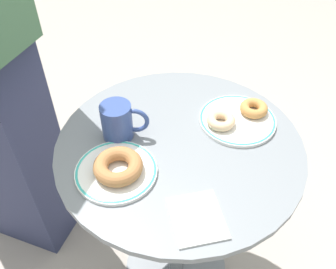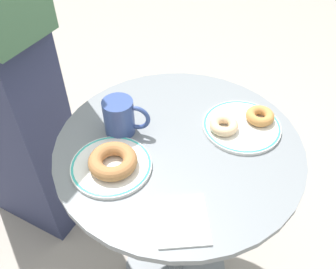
# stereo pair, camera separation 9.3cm
# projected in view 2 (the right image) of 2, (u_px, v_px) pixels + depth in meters

# --- Properties ---
(cafe_table) EXTENTS (0.67, 0.67, 0.72)m
(cafe_table) POSITION_uv_depth(u_px,v_px,m) (177.00, 201.00, 1.15)
(cafe_table) COLOR slate
(cafe_table) RESTS_ON ground
(plate_left) EXTENTS (0.20, 0.20, 0.01)m
(plate_left) POSITION_uv_depth(u_px,v_px,m) (111.00, 165.00, 0.91)
(plate_left) COLOR white
(plate_left) RESTS_ON cafe_table
(plate_right) EXTENTS (0.22, 0.22, 0.01)m
(plate_right) POSITION_uv_depth(u_px,v_px,m) (242.00, 126.00, 1.02)
(plate_right) COLOR white
(plate_right) RESTS_ON cafe_table
(donut_cinnamon) EXTENTS (0.14, 0.14, 0.04)m
(donut_cinnamon) POSITION_uv_depth(u_px,v_px,m) (113.00, 161.00, 0.89)
(donut_cinnamon) COLOR #A36B3D
(donut_cinnamon) RESTS_ON plate_left
(donut_old_fashioned) EXTENTS (0.11, 0.11, 0.03)m
(donut_old_fashioned) POSITION_uv_depth(u_px,v_px,m) (260.00, 116.00, 1.02)
(donut_old_fashioned) COLOR #BC7F42
(donut_old_fashioned) RESTS_ON plate_right
(donut_glazed) EXTENTS (0.11, 0.11, 0.03)m
(donut_glazed) POSITION_uv_depth(u_px,v_px,m) (224.00, 125.00, 0.99)
(donut_glazed) COLOR #E0B789
(donut_glazed) RESTS_ON plate_right
(paper_napkin) EXTENTS (0.14, 0.15, 0.01)m
(paper_napkin) POSITION_uv_depth(u_px,v_px,m) (182.00, 220.00, 0.80)
(paper_napkin) COLOR white
(paper_napkin) RESTS_ON cafe_table
(coffee_mug) EXTENTS (0.12, 0.09, 0.10)m
(coffee_mug) POSITION_uv_depth(u_px,v_px,m) (121.00, 117.00, 0.98)
(coffee_mug) COLOR #334784
(coffee_mug) RESTS_ON cafe_table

